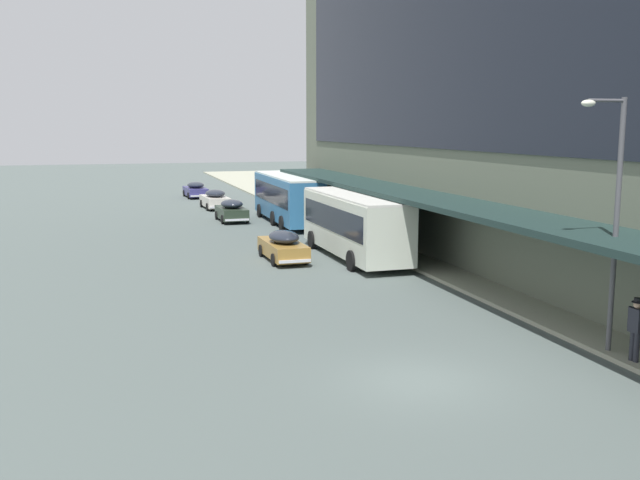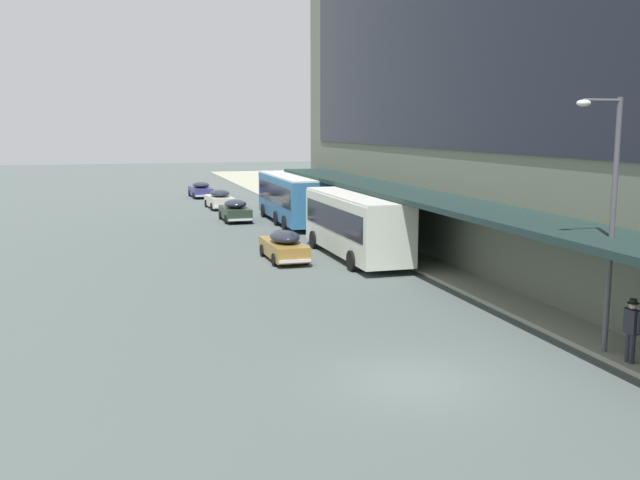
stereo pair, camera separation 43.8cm
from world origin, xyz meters
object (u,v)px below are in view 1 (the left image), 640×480
object	(u,v)px
sedan_lead_near	(196,190)
transit_bus_kerbside_front	(287,196)
sedan_trailing_near	(232,211)
pedestrian_at_kerb	(636,326)
sedan_far_back	(215,199)
transit_bus_kerbside_rear	(354,222)
street_lamp	(613,208)
sedan_oncoming_front	(283,246)

from	to	relation	value
sedan_lead_near	transit_bus_kerbside_front	bearing A→B (deg)	-79.01
sedan_trailing_near	pedestrian_at_kerb	bearing A→B (deg)	-80.71
sedan_far_back	transit_bus_kerbside_front	bearing A→B (deg)	-71.19
transit_bus_kerbside_front	sedan_far_back	xyz separation A→B (m)	(-3.59, 10.54, -1.16)
transit_bus_kerbside_rear	street_lamp	distance (m)	17.59
transit_bus_kerbside_front	transit_bus_kerbside_rear	distance (m)	14.18
transit_bus_kerbside_rear	pedestrian_at_kerb	world-z (taller)	transit_bus_kerbside_rear
sedan_far_back	transit_bus_kerbside_rear	bearing A→B (deg)	-81.71
transit_bus_kerbside_front	sedan_oncoming_front	xyz separation A→B (m)	(-3.70, -13.84, -1.17)
sedan_far_back	sedan_oncoming_front	size ratio (longest dim) A/B	1.00
sedan_lead_near	sedan_trailing_near	world-z (taller)	sedan_trailing_near
sedan_oncoming_front	sedan_lead_near	bearing A→B (deg)	90.49
sedan_far_back	street_lamp	size ratio (longest dim) A/B	0.63
sedan_trailing_near	sedan_oncoming_front	size ratio (longest dim) A/B	0.93
transit_bus_kerbside_rear	sedan_oncoming_front	world-z (taller)	transit_bus_kerbside_rear
pedestrian_at_kerb	sedan_lead_near	bearing A→B (deg)	96.48
transit_bus_kerbside_rear	pedestrian_at_kerb	size ratio (longest dim) A/B	5.57
transit_bus_kerbside_front	street_lamp	distance (m)	31.64
transit_bus_kerbside_front	transit_bus_kerbside_rear	size ratio (longest dim) A/B	1.11
sedan_oncoming_front	street_lamp	xyz separation A→B (m)	(5.57, -17.65, 3.69)
sedan_trailing_near	street_lamp	world-z (taller)	street_lamp
sedan_lead_near	sedan_far_back	xyz separation A→B (m)	(0.41, -10.05, 0.03)
sedan_far_back	sedan_oncoming_front	world-z (taller)	sedan_far_back
transit_bus_kerbside_front	sedan_trailing_near	distance (m)	4.36
sedan_trailing_near	street_lamp	size ratio (longest dim) A/B	0.59
sedan_far_back	pedestrian_at_kerb	xyz separation A→B (m)	(5.63, -43.10, 0.39)
sedan_trailing_near	pedestrian_at_kerb	world-z (taller)	pedestrian_at_kerb
sedan_oncoming_front	transit_bus_kerbside_front	bearing A→B (deg)	75.01
transit_bus_kerbside_front	sedan_far_back	distance (m)	11.20
transit_bus_kerbside_rear	sedan_far_back	size ratio (longest dim) A/B	2.19
street_lamp	pedestrian_at_kerb	bearing A→B (deg)	-80.90
sedan_oncoming_front	pedestrian_at_kerb	size ratio (longest dim) A/B	2.54
sedan_lead_near	sedan_trailing_near	distance (m)	18.48
sedan_trailing_near	sedan_far_back	bearing A→B (deg)	89.70
transit_bus_kerbside_rear	pedestrian_at_kerb	xyz separation A→B (m)	(2.02, -18.38, -0.73)
sedan_oncoming_front	street_lamp	bearing A→B (deg)	-72.49
sedan_far_back	sedan_oncoming_front	xyz separation A→B (m)	(-0.11, -24.38, -0.02)
sedan_trailing_near	sedan_far_back	size ratio (longest dim) A/B	0.93
street_lamp	sedan_trailing_near	bearing A→B (deg)	99.29
transit_bus_kerbside_front	street_lamp	world-z (taller)	street_lamp
sedan_lead_near	pedestrian_at_kerb	size ratio (longest dim) A/B	2.58
pedestrian_at_kerb	sedan_oncoming_front	bearing A→B (deg)	107.04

